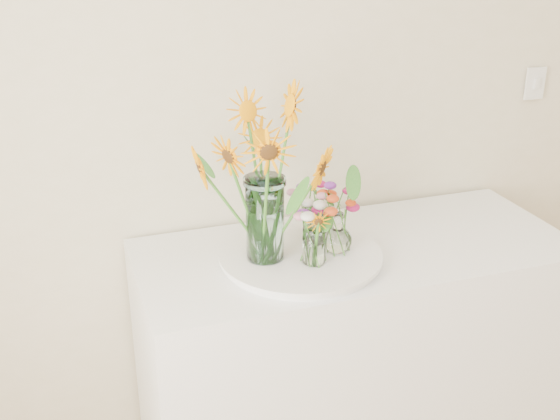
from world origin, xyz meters
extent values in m
cube|color=white|center=(-0.12, 1.93, 0.45)|extent=(1.40, 0.60, 0.90)
cylinder|color=white|center=(-0.33, 1.89, 0.91)|extent=(0.47, 0.47, 0.02)
cylinder|color=silver|center=(-0.44, 1.90, 1.06)|extent=(0.14, 0.14, 0.26)
cylinder|color=white|center=(-0.31, 1.82, 0.98)|extent=(0.07, 0.07, 0.12)
cylinder|color=white|center=(-0.25, 1.98, 0.98)|extent=(0.09, 0.09, 0.12)
camera|label=1|loc=(-1.01, 0.10, 1.89)|focal=45.00mm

